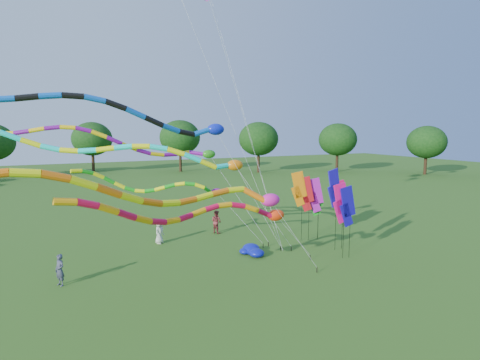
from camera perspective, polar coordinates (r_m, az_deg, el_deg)
name	(u,v)px	position (r m, az deg, el deg)	size (l,w,h in m)	color
ground	(283,285)	(20.98, 6.08, -14.57)	(160.00, 160.00, 0.00)	#2A5A17
tree_ring	(334,198)	(14.74, 13.24, -2.57)	(116.24, 117.81, 9.62)	#382314
tube_kite_red	(213,213)	(19.34, -3.83, -4.68)	(13.57, 3.76, 5.94)	black
tube_kite_orange	(184,194)	(16.81, -8.03, -1.97)	(15.55, 2.89, 7.19)	black
tube_kite_purple	(136,145)	(24.32, -14.57, 4.85)	(15.05, 2.91, 8.60)	black
tube_kite_blue	(124,115)	(21.17, -16.18, 8.85)	(17.83, 1.23, 10.30)	black
tube_kite_cyan	(150,154)	(22.94, -12.74, 3.62)	(16.55, 3.09, 8.62)	black
tube_kite_green	(169,187)	(24.20, -10.10, -0.96)	(11.21, 1.79, 6.11)	black
banner_pole_orange	(299,189)	(27.99, 8.36, -1.28)	(1.13, 0.44, 4.91)	black
banner_pole_blue_b	(334,188)	(26.05, 13.23, -1.14)	(1.16, 0.24, 5.33)	black
banner_pole_violet	(315,195)	(28.56, 10.66, -2.15)	(1.09, 0.56, 4.42)	black
banner_pole_green	(315,199)	(28.79, 10.63, -2.62)	(1.11, 0.49, 4.15)	black
banner_pole_blue_a	(347,206)	(24.78, 15.03, -3.65)	(1.16, 0.12, 4.45)	black
banner_pole_magenta_a	(341,203)	(24.58, 14.17, -3.23)	(1.16, 0.17, 4.66)	black
banner_pole_red	(306,194)	(28.21, 9.35, -1.98)	(1.11, 0.49, 4.54)	black
banner_pole_magenta_b	(340,199)	(26.53, 13.99, -2.66)	(1.16, 0.28, 4.56)	black
blue_nylon_heap	(251,251)	(25.27, 1.57, -10.05)	(1.64, 1.80, 0.58)	#0C159F
person_a	(159,232)	(28.08, -11.40, -7.27)	(0.77, 0.50, 1.59)	beige
person_b	(60,270)	(22.35, -24.26, -11.61)	(0.59, 0.38, 1.61)	#3C3E54
person_c	(216,222)	(30.23, -3.39, -5.94)	(0.84, 0.65, 1.72)	maroon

